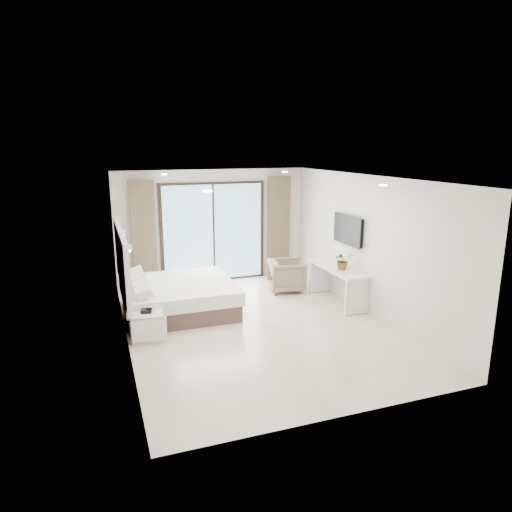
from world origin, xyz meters
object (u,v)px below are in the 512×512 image
object	(u,v)px
bed	(177,297)
nightstand	(148,326)
console_desk	(338,276)
armchair	(287,274)

from	to	relation	value
bed	nightstand	distance (m)	1.38
console_desk	armchair	distance (m)	1.31
bed	armchair	xyz separation A→B (m)	(2.60, 0.54, 0.08)
bed	console_desk	distance (m)	3.33
nightstand	console_desk	xyz separation A→B (m)	(4.00, 0.62, 0.33)
bed	nightstand	size ratio (longest dim) A/B	3.69
console_desk	bed	bearing A→B (deg)	170.35
nightstand	console_desk	size ratio (longest dim) A/B	0.34
console_desk	armchair	xyz separation A→B (m)	(-0.68, 1.10, -0.18)
bed	nightstand	world-z (taller)	bed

